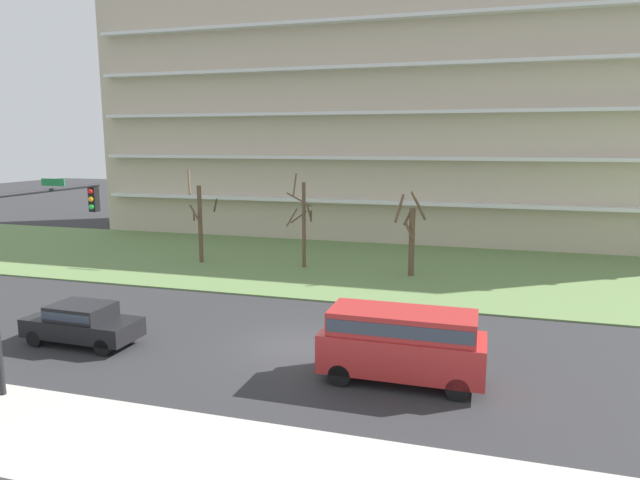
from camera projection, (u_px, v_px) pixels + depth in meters
name	position (u px, v px, depth m)	size (l,w,h in m)	color
ground	(300.00, 347.00, 21.04)	(160.00, 160.00, 0.00)	#2D2D30
sidewalk_curb_near	(195.00, 459.00, 13.47)	(80.00, 4.00, 0.15)	#BCB7AD
grass_lawn_strip	(371.00, 267.00, 34.27)	(80.00, 16.00, 0.08)	#66844C
apartment_building	(404.00, 116.00, 45.03)	(49.41, 11.27, 19.39)	beige
tree_far_left	(200.00, 220.00, 35.00)	(2.27, 2.25, 5.96)	brown
tree_left	(303.00, 221.00, 33.59)	(1.58, 1.72, 5.75)	brown
tree_center	(411.00, 236.00, 31.58)	(1.73, 1.71, 4.97)	brown
sedan_black_near_left	(82.00, 322.00, 21.22)	(4.45, 1.92, 1.57)	black
van_red_center_left	(402.00, 340.00, 17.78)	(5.21, 2.03, 2.36)	#B22828
traffic_signal_mast	(33.00, 245.00, 17.60)	(0.90, 5.07, 6.47)	black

